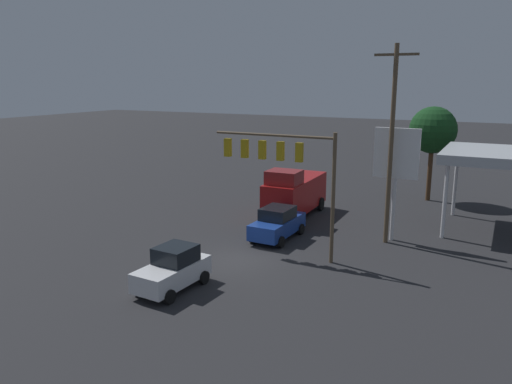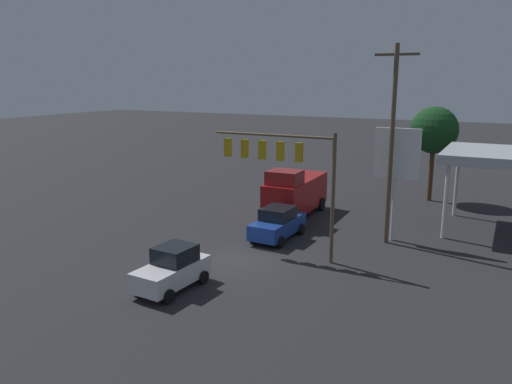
% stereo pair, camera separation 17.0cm
% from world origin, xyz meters
% --- Properties ---
extents(ground_plane, '(200.00, 200.00, 0.00)m').
position_xyz_m(ground_plane, '(0.00, 0.00, 0.00)').
color(ground_plane, '#262628').
extents(traffic_signal_assembly, '(6.94, 0.43, 6.81)m').
position_xyz_m(traffic_signal_assembly, '(-1.55, -1.89, 5.21)').
color(traffic_signal_assembly, brown).
rests_on(traffic_signal_assembly, ground).
extents(utility_pole, '(2.40, 0.26, 11.29)m').
position_xyz_m(utility_pole, '(-6.26, -6.51, 5.94)').
color(utility_pole, brown).
rests_on(utility_pole, ground).
extents(price_sign, '(2.58, 0.27, 6.67)m').
position_xyz_m(price_sign, '(-6.47, -7.14, 4.90)').
color(price_sign, silver).
rests_on(price_sign, ground).
extents(delivery_truck, '(2.70, 6.86, 3.58)m').
position_xyz_m(delivery_truck, '(0.74, -9.28, 1.69)').
color(delivery_truck, maroon).
rests_on(delivery_truck, ground).
extents(hatchback_crossing, '(2.14, 3.89, 1.97)m').
position_xyz_m(hatchback_crossing, '(0.85, 4.63, 0.95)').
color(hatchback_crossing, silver).
rests_on(hatchback_crossing, ground).
extents(sedan_waiting, '(2.14, 4.44, 1.93)m').
position_xyz_m(sedan_waiting, '(-0.29, -4.27, 0.95)').
color(sedan_waiting, navy).
rests_on(sedan_waiting, ground).
extents(street_tree, '(3.61, 3.61, 7.37)m').
position_xyz_m(street_tree, '(-6.84, -18.60, 5.53)').
color(street_tree, '#4C331E').
rests_on(street_tree, ground).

